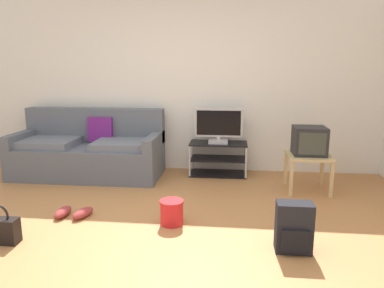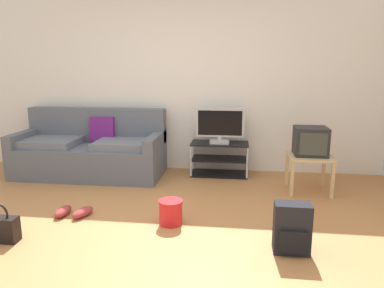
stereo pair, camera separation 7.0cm
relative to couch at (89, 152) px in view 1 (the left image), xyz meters
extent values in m
cube|color=#B27542|center=(1.20, -1.91, -0.35)|extent=(9.00, 9.80, 0.02)
cube|color=silver|center=(1.20, 0.54, 1.01)|extent=(9.00, 0.10, 2.70)
cube|color=#565B66|center=(0.00, -0.06, -0.12)|extent=(2.08, 0.90, 0.44)
cube|color=#565B66|center=(0.00, 0.29, 0.35)|extent=(2.08, 0.20, 0.50)
cube|color=#565B66|center=(-0.97, -0.06, 0.19)|extent=(0.14, 0.90, 0.18)
cube|color=#565B66|center=(0.97, -0.06, 0.19)|extent=(0.14, 0.90, 0.18)
cube|color=slate|center=(-0.57, -0.12, 0.15)|extent=(0.83, 0.63, 0.10)
cube|color=slate|center=(0.57, -0.12, 0.15)|extent=(0.83, 0.63, 0.10)
cube|color=#661E70|center=(0.13, 0.17, 0.30)|extent=(0.36, 0.17, 0.37)
cube|color=black|center=(1.85, 0.22, 0.12)|extent=(0.82, 0.42, 0.02)
cube|color=black|center=(1.85, 0.22, -0.11)|extent=(0.79, 0.41, 0.02)
cube|color=black|center=(1.85, 0.22, -0.33)|extent=(0.82, 0.42, 0.02)
cylinder|color=#B7B7BC|center=(1.46, 0.03, -0.11)|extent=(0.03, 0.03, 0.47)
cylinder|color=#B7B7BC|center=(2.25, 0.03, -0.11)|extent=(0.03, 0.03, 0.47)
cylinder|color=#B7B7BC|center=(1.46, 0.42, -0.11)|extent=(0.03, 0.03, 0.47)
cylinder|color=#B7B7BC|center=(2.25, 0.42, -0.11)|extent=(0.03, 0.03, 0.47)
cube|color=#B2B2B7|center=(1.85, 0.20, 0.15)|extent=(0.27, 0.22, 0.05)
cube|color=#B2B2B7|center=(1.85, 0.20, 0.20)|extent=(0.05, 0.04, 0.04)
cube|color=#B2B2B7|center=(1.85, 0.20, 0.42)|extent=(0.68, 0.04, 0.41)
cube|color=black|center=(1.85, 0.18, 0.42)|extent=(0.62, 0.01, 0.35)
cube|color=tan|center=(3.00, -0.36, 0.11)|extent=(0.53, 0.53, 0.03)
cube|color=tan|center=(2.77, -0.59, -0.12)|extent=(0.04, 0.04, 0.44)
cube|color=tan|center=(3.24, -0.59, -0.12)|extent=(0.04, 0.04, 0.44)
cube|color=tan|center=(2.77, -0.12, -0.12)|extent=(0.04, 0.04, 0.44)
cube|color=tan|center=(3.24, -0.12, -0.12)|extent=(0.04, 0.04, 0.44)
cube|color=#232326|center=(3.00, -0.34, 0.30)|extent=(0.39, 0.36, 0.35)
cube|color=#333833|center=(3.00, -0.52, 0.30)|extent=(0.32, 0.01, 0.27)
cube|color=black|center=(2.58, -1.97, -0.13)|extent=(0.30, 0.18, 0.43)
cube|color=black|center=(2.58, -2.07, -0.20)|extent=(0.23, 0.04, 0.19)
cylinder|color=black|center=(2.50, -1.86, -0.10)|extent=(0.04, 0.04, 0.35)
cylinder|color=black|center=(2.67, -1.86, -0.10)|extent=(0.04, 0.04, 0.35)
cylinder|color=red|center=(1.46, -1.55, -0.22)|extent=(0.23, 0.23, 0.25)
cylinder|color=red|center=(1.46, -1.55, -0.11)|extent=(0.24, 0.24, 0.02)
ellipsoid|color=#993333|center=(0.29, -1.48, -0.30)|extent=(0.13, 0.29, 0.09)
ellipsoid|color=#993333|center=(0.51, -1.48, -0.30)|extent=(0.21, 0.31, 0.09)
camera|label=1|loc=(2.04, -4.91, 1.21)|focal=34.03mm
camera|label=2|loc=(2.11, -4.90, 1.21)|focal=34.03mm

